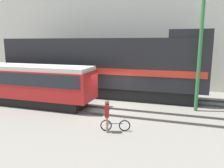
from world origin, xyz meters
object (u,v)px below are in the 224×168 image
bicycle (115,125)px  utility_pole_left (200,54)px  freight_locomotive (101,66)px  person (107,113)px  streetcar (20,82)px

bicycle → utility_pole_left: size_ratio=0.20×
freight_locomotive → person: bearing=-67.5°
freight_locomotive → person: (3.14, -7.57, -1.57)m
streetcar → person: (8.22, -3.17, -0.66)m
freight_locomotive → person: size_ratio=10.07×
bicycle → person: bearing=-146.0°
bicycle → person: 0.89m
bicycle → person: person is taller
streetcar → bicycle: 9.19m
freight_locomotive → person: freight_locomotive is taller
utility_pole_left → bicycle: bearing=-130.4°
person → bicycle: bearing=34.0°
freight_locomotive → utility_pole_left: (7.87, -2.20, 1.29)m
streetcar → utility_pole_left: 13.32m
bicycle → person: size_ratio=0.90×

